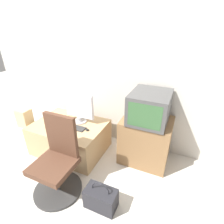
# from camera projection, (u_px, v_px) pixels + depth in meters

# --- Properties ---
(ground_plane) EXTENTS (12.00, 12.00, 0.00)m
(ground_plane) POSITION_uv_depth(u_px,v_px,m) (57.00, 190.00, 2.17)
(ground_plane) COLOR beige
(wall_back) EXTENTS (4.40, 0.05, 2.60)m
(wall_back) POSITION_uv_depth(u_px,v_px,m) (102.00, 64.00, 2.66)
(wall_back) COLOR beige
(wall_back) RESTS_ON ground_plane
(desk) EXTENTS (1.08, 0.79, 0.47)m
(desk) POSITION_uv_depth(u_px,v_px,m) (70.00, 137.00, 2.78)
(desk) COLOR tan
(desk) RESTS_ON ground_plane
(side_stand) EXTENTS (0.68, 0.53, 0.68)m
(side_stand) POSITION_uv_depth(u_px,v_px,m) (145.00, 140.00, 2.53)
(side_stand) COLOR olive
(side_stand) RESTS_ON ground_plane
(main_monitor) EXTENTS (0.48, 0.19, 0.47)m
(main_monitor) POSITION_uv_depth(u_px,v_px,m) (79.00, 108.00, 2.63)
(main_monitor) COLOR #B2B2B7
(main_monitor) RESTS_ON desk
(keyboard) EXTENTS (0.34, 0.13, 0.01)m
(keyboard) POSITION_uv_depth(u_px,v_px,m) (75.00, 127.00, 2.57)
(keyboard) COLOR #2D2D2D
(keyboard) RESTS_ON desk
(mouse) EXTENTS (0.05, 0.04, 0.03)m
(mouse) POSITION_uv_depth(u_px,v_px,m) (87.00, 130.00, 2.50)
(mouse) COLOR black
(mouse) RESTS_ON desk
(crt_tv) EXTENTS (0.49, 0.56, 0.40)m
(crt_tv) POSITION_uv_depth(u_px,v_px,m) (150.00, 107.00, 2.27)
(crt_tv) COLOR #474747
(crt_tv) RESTS_ON side_stand
(office_chair) EXTENTS (0.58, 0.58, 0.96)m
(office_chair) POSITION_uv_depth(u_px,v_px,m) (57.00, 164.00, 2.05)
(office_chair) COLOR #333333
(office_chair) RESTS_ON ground_plane
(cardboard_box_lower) EXTENTS (0.30, 0.26, 0.35)m
(cardboard_box_lower) POSITION_uv_depth(u_px,v_px,m) (29.00, 135.00, 2.93)
(cardboard_box_lower) COLOR beige
(cardboard_box_lower) RESTS_ON ground_plane
(cardboard_box_upper) EXTENTS (0.21, 0.17, 0.30)m
(cardboard_box_upper) POSITION_uv_depth(u_px,v_px,m) (25.00, 118.00, 2.79)
(cardboard_box_upper) COLOR #D1B27F
(cardboard_box_upper) RESTS_ON cardboard_box_lower
(handbag) EXTENTS (0.35, 0.20, 0.37)m
(handbag) POSITION_uv_depth(u_px,v_px,m) (101.00, 198.00, 1.93)
(handbag) COLOR #232328
(handbag) RESTS_ON ground_plane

